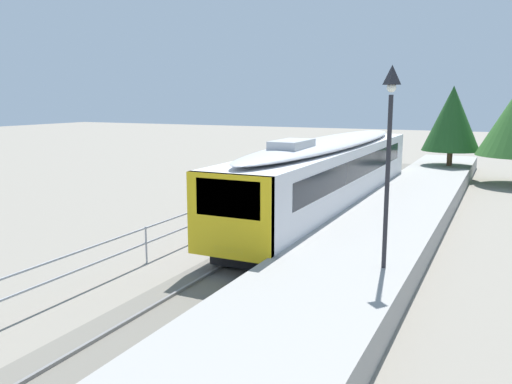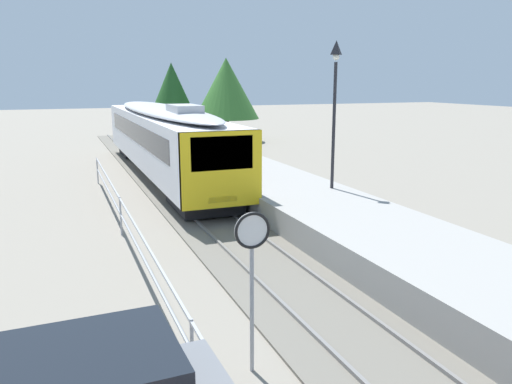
{
  "view_description": "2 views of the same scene",
  "coord_description": "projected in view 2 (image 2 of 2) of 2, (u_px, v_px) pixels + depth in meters",
  "views": [
    {
      "loc": [
        7.25,
        7.42,
        5.4
      ],
      "look_at": [
        -1.0,
        24.63,
        2.0
      ],
      "focal_mm": 36.83,
      "sensor_mm": 36.0,
      "label": 1
    },
    {
      "loc": [
        -5.02,
        4.95,
        4.84
      ],
      "look_at": [
        0.4,
        18.63,
        1.6
      ],
      "focal_mm": 35.49,
      "sensor_mm": 36.0,
      "label": 2
    }
  ],
  "objects": [
    {
      "name": "station_platform",
      "position": [
        293.0,
        198.0,
        19.4
      ],
      "size": [
        3.9,
        60.0,
        0.9
      ],
      "primitive_type": "cube",
      "color": "#999691",
      "rests_on": "ground"
    },
    {
      "name": "commuter_train",
      "position": [
        162.0,
        135.0,
        25.63
      ],
      "size": [
        2.82,
        20.08,
        3.74
      ],
      "color": "silver",
      "rests_on": "track_rails"
    },
    {
      "name": "tree_behind_carpark",
      "position": [
        226.0,
        89.0,
        40.52
      ],
      "size": [
        5.26,
        5.26,
        6.65
      ],
      "color": "brown",
      "rests_on": "ground"
    },
    {
      "name": "track_rails",
      "position": [
        212.0,
        216.0,
        18.32
      ],
      "size": [
        3.2,
        60.0,
        0.14
      ],
      "color": "#6B665B",
      "rests_on": "ground"
    },
    {
      "name": "speed_limit_sign",
      "position": [
        252.0,
        253.0,
        8.16
      ],
      "size": [
        0.61,
        0.1,
        2.81
      ],
      "color": "#9EA0A5",
      "rests_on": "ground"
    },
    {
      "name": "tree_behind_station_far",
      "position": [
        172.0,
        91.0,
        39.88
      ],
      "size": [
        3.81,
        3.81,
        6.26
      ],
      "color": "brown",
      "rests_on": "ground"
    },
    {
      "name": "carpark_fence",
      "position": [
        192.0,
        339.0,
        7.86
      ],
      "size": [
        0.06,
        36.06,
        1.25
      ],
      "color": "#9EA0A5",
      "rests_on": "ground"
    },
    {
      "name": "platform_lamp_mid_platform",
      "position": [
        335.0,
        87.0,
        18.21
      ],
      "size": [
        0.34,
        0.34,
        5.35
      ],
      "color": "#232328",
      "rests_on": "station_platform"
    },
    {
      "name": "ground_plane",
      "position": [
        127.0,
        226.0,
        17.25
      ],
      "size": [
        160.0,
        160.0,
        0.0
      ],
      "primitive_type": "plane",
      "color": "gray"
    }
  ]
}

